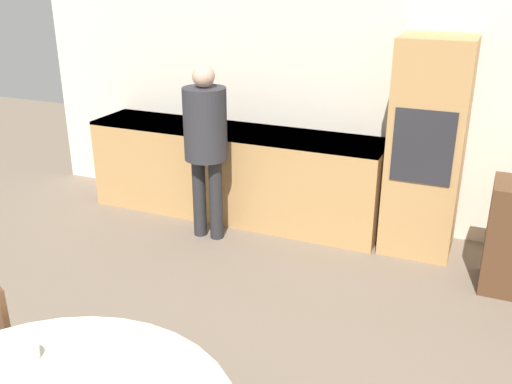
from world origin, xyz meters
name	(u,v)px	position (x,y,z in m)	size (l,w,h in m)	color
wall_back	(362,89)	(0.00, 5.02, 1.30)	(6.87, 0.05, 2.60)	silver
kitchen_counter	(234,172)	(-1.13, 4.68, 0.46)	(2.90, 0.60, 0.89)	tan
oven_unit	(427,148)	(0.65, 4.69, 0.92)	(0.59, 0.59, 1.83)	tan
person_standing	(206,136)	(-1.15, 4.15, 0.97)	(0.38, 0.38, 1.58)	#262628
bowl_near	(23,354)	(-0.56, 1.37, 0.80)	(0.14, 0.14, 0.05)	white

